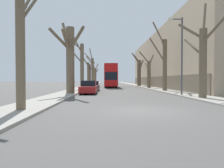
{
  "coord_description": "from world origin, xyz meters",
  "views": [
    {
      "loc": [
        -1.8,
        -9.74,
        1.54
      ],
      "look_at": [
        -0.83,
        24.81,
        0.76
      ],
      "focal_mm": 32.0,
      "sensor_mm": 36.0,
      "label": 1
    }
  ],
  "objects": [
    {
      "name": "street_tree_left_3",
      "position": [
        -5.62,
        33.18,
        2.82
      ],
      "size": [
        2.46,
        3.09,
        7.24
      ],
      "color": "brown",
      "rests_on": "ground"
    },
    {
      "name": "street_tree_right_1",
      "position": [
        5.7,
        16.06,
        3.78
      ],
      "size": [
        2.26,
        1.86,
        8.95
      ],
      "color": "brown",
      "rests_on": "ground"
    },
    {
      "name": "street_tree_left_1",
      "position": [
        -5.67,
        11.42,
        4.0
      ],
      "size": [
        3.72,
        3.88,
        7.97
      ],
      "color": "brown",
      "rests_on": "ground"
    },
    {
      "name": "parked_car_0",
      "position": [
        -3.73,
        12.18,
        0.67
      ],
      "size": [
        1.7,
        4.4,
        1.43
      ],
      "color": "maroon",
      "rests_on": "ground"
    },
    {
      "name": "street_tree_right_0",
      "position": [
        5.73,
        5.72,
        3.29
      ],
      "size": [
        2.49,
        5.35,
        7.89
      ],
      "color": "brown",
      "rests_on": "ground"
    },
    {
      "name": "sidewalk_right",
      "position": [
        6.08,
        50.0,
        0.06
      ],
      "size": [
        2.56,
        120.0,
        0.12
      ],
      "primitive_type": "cube",
      "color": "gray",
      "rests_on": "ground"
    },
    {
      "name": "sidewalk_left",
      "position": [
        -6.08,
        50.0,
        0.06
      ],
      "size": [
        2.56,
        120.0,
        0.12
      ],
      "primitive_type": "cube",
      "color": "gray",
      "rests_on": "ground"
    },
    {
      "name": "ground_plane",
      "position": [
        0.0,
        0.0,
        0.0
      ],
      "size": [
        300.0,
        300.0,
        0.0
      ],
      "primitive_type": "plane",
      "color": "#4C4947"
    },
    {
      "name": "parked_car_1",
      "position": [
        -3.73,
        18.11,
        0.63
      ],
      "size": [
        1.84,
        4.29,
        1.32
      ],
      "color": "#4C5156",
      "rests_on": "ground"
    },
    {
      "name": "lamp_post",
      "position": [
        5.08,
        8.56,
        4.08
      ],
      "size": [
        1.4,
        0.2,
        7.25
      ],
      "color": "#4C4F54",
      "rests_on": "ground"
    },
    {
      "name": "street_tree_left_2",
      "position": [
        -5.88,
        22.77,
        4.14
      ],
      "size": [
        2.87,
        3.48,
        8.66
      ],
      "color": "brown",
      "rests_on": "ground"
    },
    {
      "name": "street_tree_left_5",
      "position": [
        -5.58,
        56.78,
        3.17
      ],
      "size": [
        2.92,
        4.26,
        7.01
      ],
      "color": "brown",
      "rests_on": "ground"
    },
    {
      "name": "street_tree_right_2",
      "position": [
        5.52,
        24.57,
        2.71
      ],
      "size": [
        2.42,
        2.83,
        6.47
      ],
      "color": "brown",
      "rests_on": "ground"
    },
    {
      "name": "street_tree_left_0",
      "position": [
        -5.77,
        -0.16,
        4.21
      ],
      "size": [
        1.97,
        3.77,
        9.77
      ],
      "color": "brown",
      "rests_on": "ground"
    },
    {
      "name": "street_tree_left_4",
      "position": [
        -5.72,
        45.27,
        4.3
      ],
      "size": [
        3.08,
        2.79,
        9.9
      ],
      "color": "brown",
      "rests_on": "ground"
    },
    {
      "name": "building_facade_right",
      "position": [
        12.35,
        30.14,
        5.19
      ],
      "size": [
        10.08,
        46.33,
        10.4
      ],
      "color": "tan",
      "rests_on": "ground"
    },
    {
      "name": "street_tree_right_3",
      "position": [
        5.53,
        35.1,
        3.47
      ],
      "size": [
        2.38,
        3.46,
        7.75
      ],
      "color": "brown",
      "rests_on": "ground"
    },
    {
      "name": "double_decker_bus",
      "position": [
        -0.99,
        30.34,
        2.5
      ],
      "size": [
        2.44,
        11.08,
        4.4
      ],
      "color": "red",
      "rests_on": "ground"
    }
  ]
}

